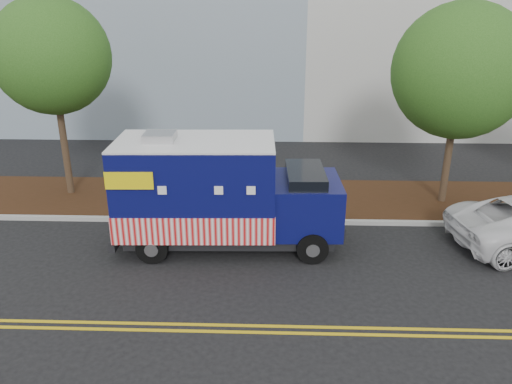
{
  "coord_description": "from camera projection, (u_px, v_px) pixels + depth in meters",
  "views": [
    {
      "loc": [
        0.33,
        -14.34,
        7.26
      ],
      "look_at": [
        -0.18,
        0.6,
        1.46
      ],
      "focal_mm": 35.0,
      "sensor_mm": 36.0,
      "label": 1
    }
  ],
  "objects": [
    {
      "name": "food_truck",
      "position": [
        217.0,
        196.0,
        15.2
      ],
      "size": [
        6.98,
        2.82,
        3.63
      ],
      "rotation": [
        0.0,
        0.0,
        0.03
      ],
      "color": "black",
      "rests_on": "ground"
    },
    {
      "name": "sign_post",
      "position": [
        197.0,
        186.0,
        17.33
      ],
      "size": [
        0.06,
        0.06,
        2.4
      ],
      "primitive_type": "cube",
      "color": "#473828",
      "rests_on": "ground"
    },
    {
      "name": "tree_a",
      "position": [
        52.0,
        56.0,
        17.77
      ],
      "size": [
        4.17,
        4.17,
        7.44
      ],
      "color": "#38281C",
      "rests_on": "ground"
    },
    {
      "name": "curb",
      "position": [
        262.0,
        221.0,
        17.27
      ],
      "size": [
        120.0,
        0.18,
        0.15
      ],
      "primitive_type": "cube",
      "color": "#9E9E99",
      "rests_on": "ground"
    },
    {
      "name": "centerline_far",
      "position": [
        256.0,
        332.0,
        11.61
      ],
      "size": [
        120.0,
        0.1,
        0.01
      ],
      "primitive_type": "cube",
      "color": "gold",
      "rests_on": "ground"
    },
    {
      "name": "centerline_near",
      "position": [
        256.0,
        326.0,
        11.84
      ],
      "size": [
        120.0,
        0.1,
        0.01
      ],
      "primitive_type": "cube",
      "color": "gold",
      "rests_on": "ground"
    },
    {
      "name": "mulch_strip",
      "position": [
        263.0,
        198.0,
        19.23
      ],
      "size": [
        120.0,
        4.0,
        0.15
      ],
      "primitive_type": "cube",
      "color": "#301E0D",
      "rests_on": "ground"
    },
    {
      "name": "ground",
      "position": [
        261.0,
        241.0,
        15.99
      ],
      "size": [
        120.0,
        120.0,
        0.0
      ],
      "primitive_type": "plane",
      "color": "black",
      "rests_on": "ground"
    },
    {
      "name": "tree_c",
      "position": [
        460.0,
        71.0,
        17.11
      ],
      "size": [
        4.66,
        4.66,
        7.27
      ],
      "color": "#38281C",
      "rests_on": "ground"
    }
  ]
}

